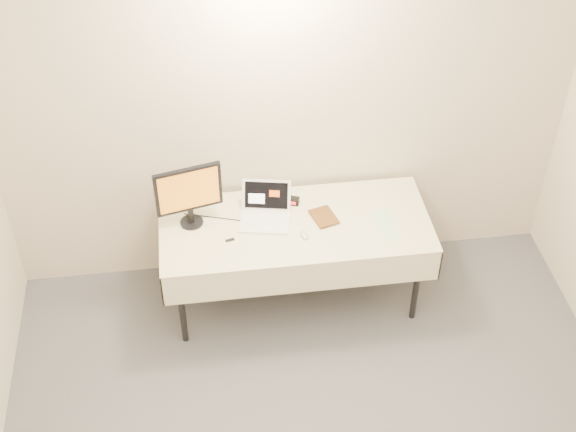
{
  "coord_description": "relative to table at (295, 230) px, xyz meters",
  "views": [
    {
      "loc": [
        -0.6,
        -2.03,
        4.37
      ],
      "look_at": [
        -0.06,
        1.99,
        0.86
      ],
      "focal_mm": 50.0,
      "sensor_mm": 36.0,
      "label": 1
    }
  ],
  "objects": [
    {
      "name": "back_wall",
      "position": [
        0.0,
        0.45,
        0.67
      ],
      "size": [
        4.0,
        0.1,
        2.7
      ],
      "primitive_type": "cube",
      "color": "beige",
      "rests_on": "ground"
    },
    {
      "name": "alarm_clock",
      "position": [
        -0.0,
        0.22,
        0.09
      ],
      "size": [
        0.13,
        0.09,
        0.05
      ],
      "rotation": [
        0.0,
        0.0,
        -0.35
      ],
      "color": "black",
      "rests_on": "table"
    },
    {
      "name": "laptop",
      "position": [
        -0.19,
        0.1,
        0.12
      ],
      "size": [
        0.39,
        0.38,
        0.23
      ],
      "rotation": [
        0.0,
        0.0,
        -0.2
      ],
      "color": "white",
      "rests_on": "table"
    },
    {
      "name": "monitor",
      "position": [
        -0.7,
        0.1,
        0.34
      ],
      "size": [
        0.45,
        0.19,
        0.47
      ],
      "rotation": [
        0.0,
        0.0,
        0.23
      ],
      "color": "black",
      "rests_on": "table"
    },
    {
      "name": "paper_form",
      "position": [
        0.62,
        -0.09,
        0.06
      ],
      "size": [
        0.14,
        0.32,
        0.0
      ],
      "primitive_type": "cube",
      "rotation": [
        0.0,
        0.0,
        0.04
      ],
      "color": "#AFDAAE",
      "rests_on": "table"
    },
    {
      "name": "book",
      "position": [
        0.13,
        0.01,
        0.16
      ],
      "size": [
        0.15,
        0.06,
        0.2
      ],
      "primitive_type": "imported",
      "rotation": [
        0.0,
        0.0,
        0.28
      ],
      "color": "#96531B",
      "rests_on": "table"
    },
    {
      "name": "clicker",
      "position": [
        0.04,
        -0.13,
        0.07
      ],
      "size": [
        0.07,
        0.1,
        0.02
      ],
      "primitive_type": "ellipsoid",
      "rotation": [
        0.0,
        0.0,
        0.21
      ],
      "color": "silver",
      "rests_on": "table"
    },
    {
      "name": "usb_dongle",
      "position": [
        -0.46,
        -0.11,
        0.07
      ],
      "size": [
        0.06,
        0.03,
        0.01
      ],
      "primitive_type": "cube",
      "rotation": [
        0.0,
        0.0,
        0.24
      ],
      "color": "black",
      "rests_on": "table"
    },
    {
      "name": "table",
      "position": [
        0.0,
        0.0,
        0.0
      ],
      "size": [
        1.86,
        0.81,
        0.74
      ],
      "color": "black",
      "rests_on": "ground"
    }
  ]
}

